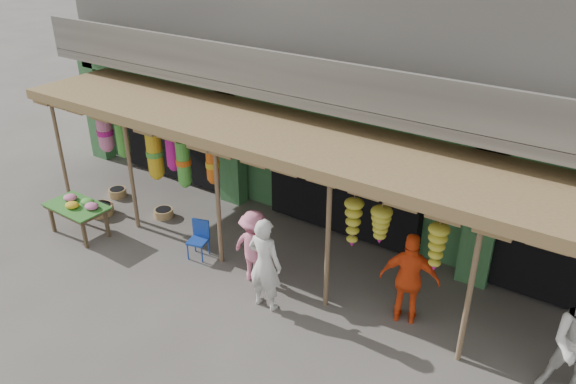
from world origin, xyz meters
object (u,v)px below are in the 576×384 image
Objects in this scene: blue_chair at (199,237)px; person_shopper at (254,247)px; person_vendor at (410,279)px; flower_table at (78,207)px; person_front at (265,264)px.

blue_chair is 0.53× the size of person_shopper.
person_vendor is (4.41, 0.49, 0.43)m from blue_chair.
person_vendor is at bearing 11.93° from flower_table.
flower_table is 4.91m from person_front.
person_front is at bearing -30.90° from blue_chair.
person_front reaches higher than blue_chair.
flower_table is 0.94× the size of person_shopper.
person_shopper is (4.25, 0.80, 0.08)m from flower_table.
person_front is at bearing 8.20° from person_vendor.
person_front is at bearing 4.46° from flower_table.
person_vendor reaches higher than blue_chair.
flower_table is 4.33m from person_shopper.
person_vendor is at bearing -9.26° from blue_chair.
person_front is (4.90, 0.27, 0.23)m from flower_table.
person_front is 0.85m from person_shopper.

